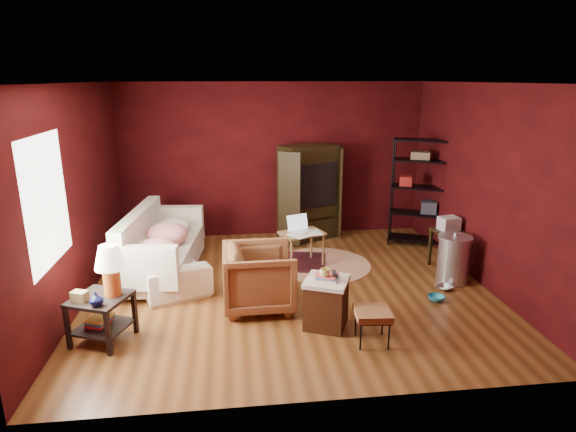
# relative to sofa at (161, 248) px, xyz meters

# --- Properties ---
(room) EXTENTS (5.54, 5.04, 2.84)m
(room) POSITION_rel_sofa_xyz_m (1.80, -0.71, 0.97)
(room) COLOR brown
(room) RESTS_ON ground
(sofa) EXTENTS (1.38, 2.28, 0.86)m
(sofa) POSITION_rel_sofa_xyz_m (0.00, 0.00, 0.00)
(sofa) COLOR beige
(sofa) RESTS_ON ground
(armchair) EXTENTS (0.83, 0.89, 0.90)m
(armchair) POSITION_rel_sofa_xyz_m (1.38, -1.23, 0.02)
(armchair) COLOR black
(armchair) RESTS_ON ground
(pet_bowl_steel) EXTENTS (0.23, 0.14, 0.23)m
(pet_bowl_steel) POSITION_rel_sofa_xyz_m (3.99, -1.01, -0.32)
(pet_bowl_steel) COLOR #B3B6BB
(pet_bowl_steel) RESTS_ON ground
(pet_bowl_turquoise) EXTENTS (0.23, 0.15, 0.22)m
(pet_bowl_turquoise) POSITION_rel_sofa_xyz_m (3.73, -1.33, -0.32)
(pet_bowl_turquoise) COLOR teal
(pet_bowl_turquoise) RESTS_ON ground
(vase) EXTENTS (0.18, 0.18, 0.15)m
(vase) POSITION_rel_sofa_xyz_m (-0.39, -2.07, 0.18)
(vase) COLOR #0E1446
(vase) RESTS_ON side_table
(mug) EXTENTS (0.14, 0.12, 0.12)m
(mug) POSITION_rel_sofa_xyz_m (2.10, -1.88, 0.29)
(mug) COLOR #D4C868
(mug) RESTS_ON hamper
(side_table) EXTENTS (0.73, 0.73, 1.12)m
(side_table) POSITION_rel_sofa_xyz_m (-0.34, -1.83, 0.24)
(side_table) COLOR black
(side_table) RESTS_ON ground
(sofa_cushions) EXTENTS (1.10, 2.25, 0.91)m
(sofa_cushions) POSITION_rel_sofa_xyz_m (-0.02, -0.03, 0.02)
(sofa_cushions) COLOR beige
(sofa_cushions) RESTS_ON sofa
(hamper) EXTENTS (0.64, 0.64, 0.69)m
(hamper) POSITION_rel_sofa_xyz_m (2.14, -1.82, -0.12)
(hamper) COLOR #482310
(hamper) RESTS_ON ground
(footstool) EXTENTS (0.42, 0.42, 0.40)m
(footstool) POSITION_rel_sofa_xyz_m (2.57, -2.25, -0.09)
(footstool) COLOR black
(footstool) RESTS_ON ground
(rug_round) EXTENTS (1.75, 1.75, 0.01)m
(rug_round) POSITION_rel_sofa_xyz_m (2.45, 0.09, -0.42)
(rug_round) COLOR beige
(rug_round) RESTS_ON ground
(rug_oriental) EXTENTS (1.49, 1.15, 0.01)m
(rug_oriental) POSITION_rel_sofa_xyz_m (1.86, 0.29, -0.41)
(rug_oriental) COLOR #4D141C
(rug_oriental) RESTS_ON ground
(laptop_desk) EXTENTS (0.76, 0.67, 0.80)m
(laptop_desk) POSITION_rel_sofa_xyz_m (2.13, 0.12, 0.07)
(laptop_desk) COLOR olive
(laptop_desk) RESTS_ON ground
(tv_armoire) EXTENTS (1.23, 1.03, 1.72)m
(tv_armoire) POSITION_rel_sofa_xyz_m (2.45, 1.45, 0.47)
(tv_armoire) COLOR black
(tv_armoire) RESTS_ON ground
(wire_shelving) EXTENTS (1.00, 0.73, 1.87)m
(wire_shelving) POSITION_rel_sofa_xyz_m (4.29, 0.90, 0.60)
(wire_shelving) COLOR black
(wire_shelving) RESTS_ON ground
(small_stand) EXTENTS (0.48, 0.48, 0.82)m
(small_stand) POSITION_rel_sofa_xyz_m (4.35, -0.23, 0.18)
(small_stand) COLOR black
(small_stand) RESTS_ON ground
(trash_can) EXTENTS (0.61, 0.61, 0.75)m
(trash_can) POSITION_rel_sofa_xyz_m (4.21, -0.77, -0.07)
(trash_can) COLOR silver
(trash_can) RESTS_ON ground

